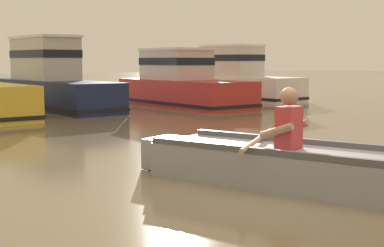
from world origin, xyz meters
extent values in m
plane|color=#7A6B4C|center=(0.00, 0.00, 0.00)|extent=(120.00, 120.00, 0.00)
cube|color=gray|center=(-0.01, 0.28, 0.22)|extent=(2.23, 3.28, 0.44)
cube|color=gray|center=(-0.69, 1.87, 0.22)|extent=(0.71, 0.61, 0.42)
cube|color=#4D4E51|center=(-0.48, 0.08, 0.47)|extent=(1.27, 2.83, 0.08)
cube|color=#4D4E51|center=(0.46, 0.48, 0.47)|extent=(1.27, 2.83, 0.08)
cube|color=#A0A2A8|center=(0.03, 0.19, 0.40)|extent=(1.04, 0.65, 0.06)
cube|color=#B23333|center=(0.05, 0.14, 0.70)|extent=(0.40, 0.34, 0.52)
sphere|color=#9E7051|center=(0.05, 0.14, 1.08)|extent=(0.22, 0.22, 0.22)
cylinder|color=#9E7051|center=(-0.17, 0.10, 0.68)|extent=(0.25, 0.43, 0.23)
cylinder|color=#9E7051|center=(0.23, 0.27, 0.68)|extent=(0.25, 0.43, 0.23)
cylinder|color=tan|center=(-0.01, 0.66, 0.50)|extent=(1.55, 1.36, 0.06)
cube|color=#19234C|center=(1.01, 12.27, 0.45)|extent=(2.37, 6.50, 0.89)
cube|color=black|center=(1.01, 12.27, 0.16)|extent=(2.41, 6.55, 0.10)
cube|color=beige|center=(0.94, 12.84, 1.55)|extent=(1.57, 2.80, 1.32)
cube|color=black|center=(0.94, 12.84, 1.71)|extent=(1.61, 2.83, 0.24)
cube|color=white|center=(0.94, 12.84, 2.25)|extent=(1.65, 2.94, 0.08)
cube|color=#B72D28|center=(5.00, 10.92, 0.44)|extent=(2.41, 5.47, 0.87)
cube|color=black|center=(5.00, 10.92, 0.15)|extent=(2.45, 5.51, 0.10)
cube|color=beige|center=(4.96, 11.40, 1.36)|extent=(1.71, 2.36, 0.97)
cube|color=black|center=(4.96, 11.40, 1.48)|extent=(1.74, 2.39, 0.24)
cube|color=white|center=(4.96, 11.40, 1.88)|extent=(1.79, 2.48, 0.08)
cube|color=white|center=(8.41, 12.42, 0.45)|extent=(2.48, 5.42, 0.90)
cube|color=black|center=(8.41, 12.42, 0.16)|extent=(2.52, 5.47, 0.10)
cube|color=beige|center=(8.34, 12.88, 1.47)|extent=(1.66, 2.37, 1.14)
cube|color=black|center=(8.34, 12.88, 1.61)|extent=(1.69, 2.40, 0.24)
cube|color=white|center=(8.34, 12.88, 2.08)|extent=(1.74, 2.49, 0.08)
camera|label=1|loc=(-4.42, -4.91, 1.50)|focal=52.09mm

